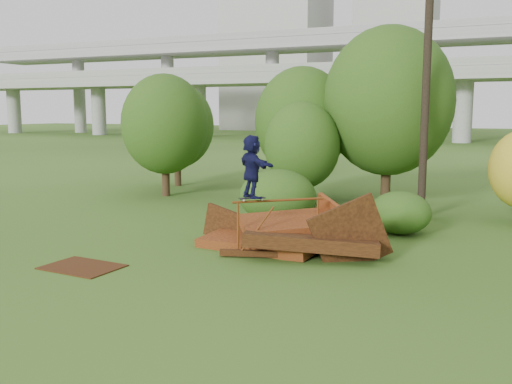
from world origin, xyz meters
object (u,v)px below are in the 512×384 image
at_px(utility_pole, 427,72).
at_px(flat_plate, 82,267).
at_px(scrap_pile, 292,235).
at_px(skater, 252,166).

bearing_deg(utility_pole, flat_plate, -123.42).
bearing_deg(flat_plate, utility_pole, 56.58).
xyz_separation_m(scrap_pile, flat_plate, (-4.10, -3.77, -0.40)).
bearing_deg(scrap_pile, utility_pole, 68.03).
xyz_separation_m(flat_plate, utility_pole, (6.64, 10.07, 5.13)).
distance_m(scrap_pile, utility_pole, 8.28).
bearing_deg(scrap_pile, skater, -133.21).
bearing_deg(utility_pole, skater, -115.11).
distance_m(skater, utility_pole, 8.39).
bearing_deg(flat_plate, scrap_pile, 42.58).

